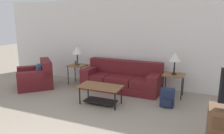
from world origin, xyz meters
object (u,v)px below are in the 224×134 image
Objects in this scene: table_lamp_left at (77,51)px; side_table_right at (174,77)px; table_lamp_right at (175,57)px; backpack at (167,98)px; armchair at (36,77)px; couch at (122,79)px; coffee_table at (101,91)px; side_table_left at (78,67)px.

side_table_right is at bearing 0.00° from table_lamp_left.
table_lamp_left and table_lamp_right have the same top height.
table_lamp_right is 1.31× the size of backpack.
backpack is at bearing -14.36° from table_lamp_left.
armchair is at bearing -169.37° from table_lamp_right.
couch is at bearing 178.65° from table_lamp_right.
side_table_right is at bearing -1.35° from couch.
table_lamp_left is at bearing -178.65° from couch.
side_table_right is (3.93, 0.74, 0.26)m from armchair.
table_lamp_right is (0.00, 0.00, 0.51)m from side_table_right.
couch is 1.63m from backpack.
table_lamp_left reaches higher than couch.
side_table_right is 0.51m from table_lamp_right.
armchair is 2.52× the size of table_lamp_left.
table_lamp_right is at bearing -1.35° from couch.
armchair is 2.33× the size of side_table_right.
backpack is (-0.03, -0.74, -0.33)m from side_table_right.
coffee_table is at bearing -162.18° from backpack.
table_lamp_left is at bearing 36.19° from armchair.
coffee_table is at bearing -93.13° from couch.
armchair is 2.52× the size of table_lamp_right.
couch reaches higher than side_table_left.
side_table_right is 1.08× the size of table_lamp_left.
armchair is 1.47m from table_lamp_left.
side_table_right is 0.81m from backpack.
table_lamp_left is 1.31× the size of backpack.
backpack is at bearing -92.04° from table_lamp_right.
side_table_left is at bearing 0.00° from table_lamp_left.
side_table_left reaches higher than coffee_table.
coffee_table is 1.83× the size of table_lamp_right.
side_table_right is 1.08× the size of table_lamp_right.
side_table_left is (1.01, 0.74, 0.26)m from armchair.
armchair is at bearing 179.95° from backpack.
table_lamp_right reaches higher than side_table_right.
couch is 1.26m from coffee_table.
table_lamp_left is (0.00, 0.00, 0.51)m from side_table_left.
side_table_left is 1.41× the size of backpack.
armchair is at bearing -162.64° from couch.
side_table_left is 1.08× the size of table_lamp_left.
side_table_right is at bearing 0.00° from table_lamp_right.
table_lamp_right reaches higher than side_table_left.
armchair is 2.33× the size of side_table_left.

